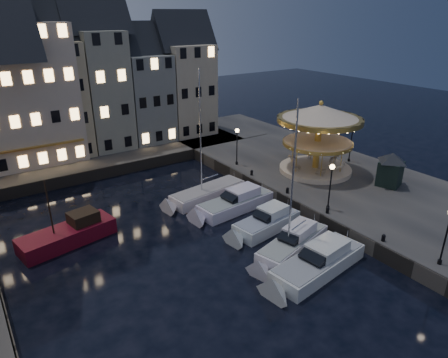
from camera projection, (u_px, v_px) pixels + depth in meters
ground at (272, 253)px, 30.85m from camera, size 160.00×160.00×0.00m
quay_east at (335, 180)px, 42.48m from camera, size 16.00×56.00×1.30m
quay_north at (68, 162)px, 47.74m from camera, size 44.00×12.00×1.30m
quaywall_e at (279, 199)px, 38.30m from camera, size 0.15×44.00×1.30m
quaywall_n at (101, 174)px, 44.22m from camera, size 48.00×0.15×1.30m
quaywall_w at (9, 326)px, 22.73m from camera, size 0.15×44.00×1.30m
streetlamp_a at (448, 229)px, 26.22m from camera, size 0.44×0.44×4.17m
streetlamp_b at (331, 180)px, 33.83m from camera, size 0.44×0.44×4.17m
streetlamp_c at (237, 141)px, 44.10m from camera, size 0.44×0.44×4.17m
streetlamp_d at (352, 139)px, 45.05m from camera, size 0.44×0.44×4.17m
bollard_a at (384, 237)px, 29.88m from camera, size 0.30×0.30×0.57m
bollard_b at (328, 210)px, 34.06m from camera, size 0.30×0.30×0.57m
bollard_c at (287, 190)px, 37.87m from camera, size 0.30×0.30×0.57m
bollard_d at (252, 172)px, 42.06m from camera, size 0.30×0.30×0.57m
townhouse_nc at (53, 91)px, 46.13m from camera, size 6.82×8.00×14.80m
townhouse_nd at (101, 82)px, 48.94m from camera, size 5.50×8.00×15.80m
townhouse_ne at (143, 90)px, 52.36m from camera, size 6.16×8.00×12.80m
townhouse_nf at (183, 82)px, 55.33m from camera, size 6.82×8.00×13.80m
motorboat_b at (315, 265)px, 28.23m from camera, size 9.08×3.71×2.15m
motorboat_c at (290, 246)px, 30.53m from camera, size 8.28×4.06×11.02m
motorboat_d at (263, 224)px, 33.72m from camera, size 7.26×3.25×2.15m
motorboat_e at (233, 204)px, 37.26m from camera, size 8.72×3.25×2.15m
motorboat_f at (203, 195)px, 39.39m from camera, size 9.11×3.50×12.04m
red_fishing_boat at (70, 234)px, 32.05m from camera, size 7.73×3.88×5.92m
carousel at (319, 126)px, 41.31m from camera, size 8.78×8.78×7.68m
ticket_kiosk at (392, 164)px, 38.84m from camera, size 3.27×3.27×3.83m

